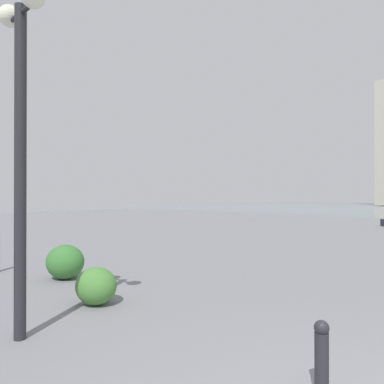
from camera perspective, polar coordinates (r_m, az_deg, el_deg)
lamppost at (r=5.07m, az=-24.59°, el=11.16°), size 0.98×0.28×4.15m
bollard_near at (r=3.69m, az=19.08°, el=-22.60°), size 0.13×0.13×0.66m
shrub_low at (r=8.27m, az=-18.69°, el=-10.01°), size 0.82×0.74×0.70m
shrub_round at (r=6.29m, az=-14.36°, el=-13.64°), size 0.69×0.62×0.59m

